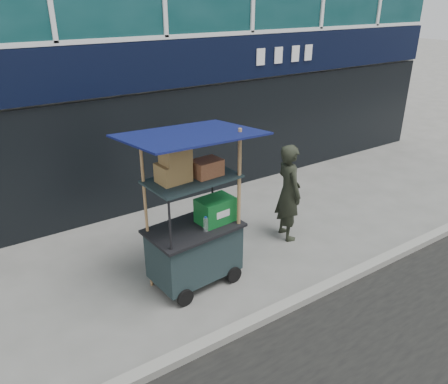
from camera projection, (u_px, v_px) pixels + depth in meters
ground at (295, 294)px, 6.59m from camera, size 80.00×80.00×0.00m
curb at (305, 298)px, 6.41m from camera, size 80.00×0.18×0.12m
vendor_cart at (195, 232)px, 6.53m from camera, size 1.95×1.45×2.50m
vendor_man at (289, 192)px, 7.81m from camera, size 0.57×0.74×1.79m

